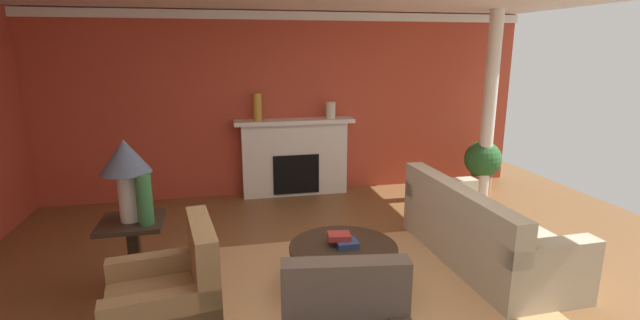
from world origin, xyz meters
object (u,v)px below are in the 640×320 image
side_table (135,251)px  potted_plant (482,163)px  sofa (481,235)px  vase_on_side_table (144,199)px  table_lamp (125,164)px  fireplace (295,159)px  vase_mantel_right (331,110)px  coffee_table (343,257)px  vase_mantel_left (257,107)px  armchair_near_window (169,307)px

side_table → potted_plant: size_ratio=0.84×
sofa → potted_plant: 2.48m
side_table → vase_on_side_table: size_ratio=1.52×
table_lamp → sofa: bearing=-2.0°
fireplace → vase_mantel_right: bearing=-5.1°
vase_mantel_right → vase_on_side_table: 3.54m
table_lamp → vase_on_side_table: size_ratio=1.63×
table_lamp → vase_on_side_table: bearing=-38.7°
coffee_table → table_lamp: table_lamp is taller
fireplace → vase_on_side_table: (-1.76, -2.70, 0.37)m
vase_mantel_right → potted_plant: bearing=-13.2°
side_table → table_lamp: 0.82m
fireplace → vase_on_side_table: bearing=-123.2°
vase_on_side_table → coffee_table: bearing=-9.6°
vase_mantel_right → potted_plant: (2.29, -0.54, -0.81)m
side_table → coffee_table: bearing=-12.3°
vase_mantel_left → potted_plant: (3.39, -0.54, -0.89)m
fireplace → sofa: fireplace is taller
side_table → potted_plant: bearing=22.7°
armchair_near_window → potted_plant: (4.37, 2.87, 0.19)m
potted_plant → vase_on_side_table: bearing=-155.4°
sofa → potted_plant: size_ratio=2.55×
vase_mantel_left → potted_plant: vase_mantel_left is taller
fireplace → vase_on_side_table: fireplace is taller
armchair_near_window → side_table: armchair_near_window is taller
fireplace → vase_mantel_right: (0.55, -0.05, 0.75)m
fireplace → vase_mantel_left: bearing=-174.9°
coffee_table → vase_mantel_right: vase_mantel_right is taller
side_table → table_lamp: bearing=0.0°
side_table → vase_mantel_left: size_ratio=1.73×
coffee_table → vase_on_side_table: bearing=170.4°
sofa → vase_on_side_table: (-3.32, 0.00, 0.63)m
fireplace → table_lamp: 3.28m
vase_mantel_right → side_table: bearing=-134.3°
vase_mantel_left → vase_mantel_right: vase_mantel_left is taller
table_lamp → potted_plant: size_ratio=0.90×
vase_mantel_right → vase_on_side_table: (-2.31, -2.65, -0.37)m
fireplace → side_table: fireplace is taller
coffee_table → potted_plant: potted_plant is taller
coffee_table → potted_plant: size_ratio=1.20×
table_lamp → vase_mantel_left: 2.88m
fireplace → potted_plant: bearing=-11.7°
vase_mantel_right → vase_on_side_table: vase_mantel_right is taller
coffee_table → vase_mantel_left: (-0.52, 2.94, 1.05)m
sofa → potted_plant: (1.29, 2.11, 0.19)m
fireplace → side_table: bearing=-126.6°
table_lamp → coffee_table: bearing=-12.3°
sofa → table_lamp: size_ratio=2.83×
side_table → table_lamp: size_ratio=0.93×
fireplace → coffee_table: size_ratio=1.80×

